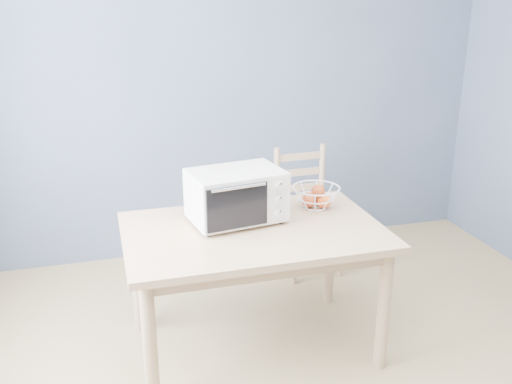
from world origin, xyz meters
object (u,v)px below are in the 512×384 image
object	(u,v)px
dining_table	(254,245)
toaster_oven	(233,196)
fruit_basket	(316,196)
dining_chair	(306,211)

from	to	relation	value
dining_table	toaster_oven	world-z (taller)	toaster_oven
toaster_oven	fruit_basket	distance (m)	0.54
toaster_oven	fruit_basket	xyz separation A→B (m)	(0.52, 0.08, -0.08)
dining_table	fruit_basket	distance (m)	0.51
toaster_oven	fruit_basket	bearing A→B (deg)	-0.34
dining_table	toaster_oven	xyz separation A→B (m)	(-0.08, 0.12, 0.26)
dining_table	dining_chair	world-z (taller)	dining_chair
fruit_basket	dining_chair	bearing A→B (deg)	73.05
fruit_basket	toaster_oven	bearing A→B (deg)	-171.19
fruit_basket	dining_chair	distance (m)	0.82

